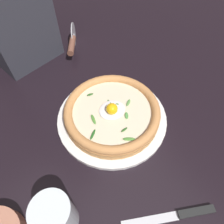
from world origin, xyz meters
The scene contains 6 objects.
ground_plane centered at (0.00, 0.00, -0.01)m, with size 2.40×2.40×0.03m, color black.
pizza_plate centered at (-0.01, 0.04, 0.01)m, with size 0.31×0.31×0.01m, color white.
pizza centered at (-0.01, 0.04, 0.03)m, with size 0.26×0.26×0.06m.
pizza_cutter centered at (0.04, 0.38, 0.04)m, with size 0.09×0.14×0.09m.
table_knife centered at (-0.02, -0.25, 0.00)m, with size 0.19×0.10×0.01m.
drinking_glass centered at (-0.24, -0.12, 0.05)m, with size 0.07×0.07×0.11m.
Camera 1 is at (-0.19, -0.23, 0.48)m, focal length 32.02 mm.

